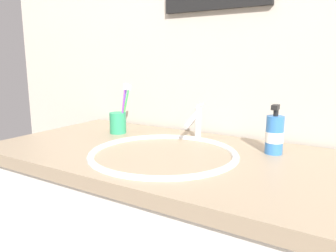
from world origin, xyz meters
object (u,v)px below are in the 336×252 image
Objects in this scene: faucet at (196,121)px; toothbrush_cup at (118,123)px; toothbrush_green at (126,105)px; soap_dispenser at (274,135)px; toothbrush_yellow at (124,107)px; toothbrush_blue at (124,105)px; toothbrush_purple at (123,105)px.

faucet is 0.34m from toothbrush_cup.
soap_dispenser is at bearing -1.35° from toothbrush_green.
toothbrush_blue is at bearing -51.45° from toothbrush_yellow.
faucet is at bearing 5.95° from toothbrush_yellow.
toothbrush_purple is (0.03, -0.04, 0.01)m from toothbrush_yellow.
toothbrush_blue is 1.25× the size of soap_dispenser.
toothbrush_yellow is at bearing -96.04° from toothbrush_green.
toothbrush_purple is 1.25× the size of soap_dispenser.
toothbrush_green is at bearing -176.03° from faucet.
toothbrush_purple is (-0.30, -0.07, 0.05)m from faucet.
toothbrush_green is at bearing 81.73° from toothbrush_cup.
toothbrush_blue reaches higher than toothbrush_green.
toothbrush_green reaches higher than toothbrush_yellow.
toothbrush_green reaches higher than toothbrush_cup.
toothbrush_blue is 0.62m from soap_dispenser.
faucet is at bearing 172.98° from soap_dispenser.
toothbrush_yellow is 0.03m from toothbrush_blue.
faucet is 0.80× the size of toothbrush_yellow.
toothbrush_cup is 0.43× the size of toothbrush_purple.
toothbrush_blue reaches higher than soap_dispenser.
toothbrush_green is (0.00, 0.01, 0.01)m from toothbrush_yellow.
faucet is at bearing 3.97° from toothbrush_green.
faucet is at bearing 13.16° from toothbrush_purple.
toothbrush_blue is (0.02, -0.03, 0.00)m from toothbrush_green.
soap_dispenser is at bearing -0.31° from toothbrush_yellow.
toothbrush_yellow is 0.64m from soap_dispenser.
soap_dispenser reaches higher than faucet.
toothbrush_yellow is at bearing 128.55° from toothbrush_blue.
toothbrush_green is 0.05m from toothbrush_purple.
toothbrush_blue reaches higher than toothbrush_cup.
toothbrush_green is at bearing 83.96° from toothbrush_yellow.
toothbrush_green reaches higher than faucet.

